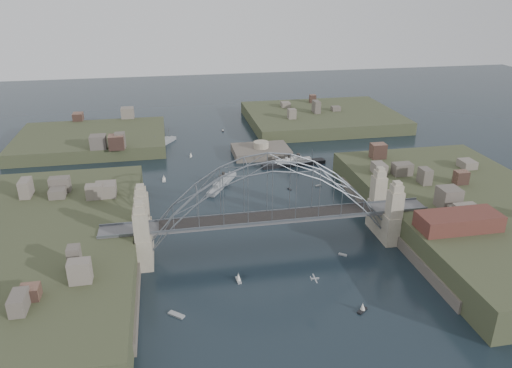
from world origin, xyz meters
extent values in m
plane|color=black|center=(0.00, 0.00, 0.00)|extent=(500.00, 500.00, 0.00)
cube|color=#545457|center=(0.00, 0.00, 8.00)|extent=(84.00, 6.00, 0.70)
cube|color=slate|center=(0.00, -3.00, 8.55)|extent=(84.00, 0.25, 0.50)
cube|color=slate|center=(0.00, 3.00, 8.55)|extent=(84.00, 0.25, 0.50)
cube|color=black|center=(0.00, 0.00, 8.55)|extent=(55.20, 5.20, 0.35)
cube|color=gray|center=(-31.50, -5.00, 8.85)|extent=(3.40, 3.40, 17.70)
cube|color=gray|center=(-31.50, 5.00, 8.85)|extent=(3.40, 3.40, 17.70)
cube|color=gray|center=(31.50, -5.00, 8.85)|extent=(3.40, 3.40, 17.70)
cube|color=gray|center=(31.50, 5.00, 8.85)|extent=(3.40, 3.40, 17.70)
cube|color=gray|center=(-31.50, 0.00, 4.00)|extent=(4.08, 13.80, 8.00)
cube|color=gray|center=(31.50, 0.00, 4.00)|extent=(4.08, 13.80, 8.00)
cube|color=#373D24|center=(-58.00, 0.00, 2.00)|extent=(50.00, 90.00, 12.00)
cube|color=#534B42|center=(-35.50, 0.00, 1.00)|extent=(6.00, 70.00, 4.00)
cube|color=#373D24|center=(58.00, 0.00, 2.00)|extent=(50.00, 90.00, 12.00)
cube|color=#534B42|center=(35.50, 0.00, 1.00)|extent=(6.00, 70.00, 4.00)
cube|color=#373D24|center=(-55.00, 95.00, 0.50)|extent=(60.00, 45.00, 9.00)
cube|color=#373D24|center=(50.00, 110.00, 0.75)|extent=(70.00, 55.00, 9.50)
cube|color=#534B42|center=(12.00, 70.00, -0.50)|extent=(22.00, 16.00, 7.00)
cylinder|color=gray|center=(12.00, 70.00, 4.20)|extent=(6.00, 6.00, 2.40)
cube|color=#592D26|center=(44.00, -14.00, 10.00)|extent=(20.00, 8.00, 4.00)
cube|color=#545457|center=(39.00, -28.00, 0.70)|extent=(4.00, 22.00, 1.40)
cube|color=#92969A|center=(-7.04, 41.90, 0.44)|extent=(12.11, 18.38, 1.75)
cube|color=#92969A|center=(-7.04, 41.90, 1.75)|extent=(7.11, 10.37, 1.31)
cube|color=#92969A|center=(-7.04, 41.90, 2.74)|extent=(3.71, 4.99, 0.88)
cylinder|color=black|center=(-7.73, 40.71, 3.50)|extent=(0.95, 0.95, 1.75)
cylinder|color=black|center=(-6.35, 43.10, 3.50)|extent=(0.95, 0.95, 1.75)
cylinder|color=slate|center=(-9.99, 36.78, 3.28)|extent=(0.18, 0.18, 4.38)
cylinder|color=slate|center=(-4.09, 47.03, 3.28)|extent=(0.18, 0.18, 4.38)
cube|color=#92969A|center=(-26.04, 89.63, 0.45)|extent=(11.62, 16.39, 1.78)
cube|color=#92969A|center=(-26.04, 89.63, 1.78)|extent=(6.81, 9.28, 1.34)
cube|color=#92969A|center=(-26.04, 89.63, 2.79)|extent=(3.53, 4.49, 0.89)
cylinder|color=black|center=(-26.71, 88.57, 3.57)|extent=(0.88, 0.88, 1.78)
cylinder|color=black|center=(-25.37, 90.68, 3.57)|extent=(0.88, 0.88, 1.78)
cylinder|color=slate|center=(-28.90, 85.11, 3.35)|extent=(0.18, 0.18, 4.46)
cylinder|color=slate|center=(-23.17, 94.15, 3.35)|extent=(0.18, 0.18, 4.46)
cube|color=black|center=(21.65, 56.31, 0.44)|extent=(24.60, 5.47, 1.77)
cube|color=beige|center=(21.65, 56.31, 1.77)|extent=(13.59, 3.67, 1.33)
cube|color=beige|center=(21.65, 56.31, 2.77)|extent=(6.24, 2.36, 0.89)
cylinder|color=black|center=(19.95, 56.16, 3.55)|extent=(1.20, 1.20, 1.77)
cylinder|color=black|center=(23.35, 56.47, 3.55)|extent=(1.20, 1.20, 1.77)
cylinder|color=slate|center=(14.36, 55.67, 3.33)|extent=(0.18, 0.18, 4.44)
cylinder|color=slate|center=(28.94, 56.96, 3.33)|extent=(0.18, 0.18, 4.44)
cube|color=#9FA1A6|center=(4.33, -25.29, 5.99)|extent=(1.75, 0.38, 0.30)
cube|color=#9FA1A6|center=(4.33, -25.29, 6.05)|extent=(0.41, 3.49, 0.07)
cube|color=#9FA1A6|center=(3.46, -25.26, 6.16)|extent=(0.21, 1.09, 0.38)
cube|color=beige|center=(-18.74, 14.90, 0.15)|extent=(1.14, 2.44, 0.45)
cube|color=beige|center=(14.47, 34.49, 0.15)|extent=(0.99, 1.85, 0.45)
cube|color=beige|center=(-10.32, -14.37, 0.15)|extent=(1.15, 2.86, 0.45)
cylinder|color=slate|center=(-10.32, -14.37, 1.20)|extent=(0.08, 0.08, 2.20)
cone|color=silver|center=(-10.32, -14.37, 1.20)|extent=(1.10, 1.32, 1.92)
cube|color=beige|center=(24.68, 35.49, 0.15)|extent=(2.14, 1.03, 0.45)
cube|color=beige|center=(-26.19, 50.33, 0.15)|extent=(1.12, 3.36, 0.45)
cylinder|color=slate|center=(-26.19, 50.33, 1.20)|extent=(0.08, 0.08, 2.20)
cone|color=silver|center=(-26.19, 50.33, 1.20)|extent=(1.00, 1.24, 1.92)
cube|color=beige|center=(-5.05, 46.60, 0.15)|extent=(1.62, 1.39, 0.45)
cube|color=beige|center=(13.41, -30.18, 0.15)|extent=(2.75, 2.39, 0.45)
cylinder|color=slate|center=(13.41, -30.18, 1.20)|extent=(0.08, 0.08, 2.20)
cone|color=silver|center=(13.41, -30.18, 1.20)|extent=(1.59, 1.55, 1.92)
cube|color=beige|center=(-15.48, 72.52, 0.15)|extent=(0.96, 1.98, 0.45)
cylinder|color=slate|center=(-15.48, 72.52, 1.20)|extent=(0.08, 0.08, 2.20)
cone|color=silver|center=(-15.48, 72.52, 1.20)|extent=(1.21, 1.40, 1.92)
cube|color=beige|center=(33.67, 19.74, 0.15)|extent=(2.29, 2.22, 0.45)
cube|color=beige|center=(-24.88, -24.28, 0.15)|extent=(3.58, 3.30, 0.45)
cube|color=beige|center=(1.19, 105.00, 0.15)|extent=(0.73, 2.14, 0.45)
cube|color=beige|center=(1.19, 105.00, 0.55)|extent=(0.61, 1.29, 0.40)
cylinder|color=black|center=(1.19, 105.00, 1.00)|extent=(0.16, 0.16, 0.70)
cube|color=beige|center=(-42.60, 31.15, 0.15)|extent=(2.59, 2.27, 0.45)
cube|color=beige|center=(17.20, -8.20, 0.15)|extent=(2.09, 1.86, 0.45)
cube|color=beige|center=(33.74, 83.62, 0.15)|extent=(2.96, 1.11, 0.45)
cylinder|color=slate|center=(33.74, 83.62, 1.20)|extent=(0.08, 0.08, 2.20)
cone|color=silver|center=(33.74, 83.62, 1.20)|extent=(1.29, 1.06, 1.92)
camera|label=1|loc=(-24.09, -107.49, 64.07)|focal=34.01mm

